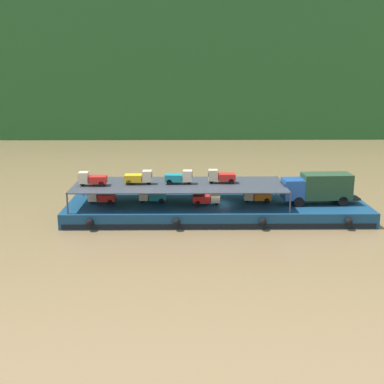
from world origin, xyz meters
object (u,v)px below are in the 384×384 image
covered_lorry (318,187)px  mini_truck_lower_mid (207,198)px  mini_truck_upper_mid (139,177)px  mini_truck_upper_bow (221,176)px  mini_truck_lower_fore (257,196)px  mini_truck_upper_stern (92,179)px  mini_truck_lower_aft (152,196)px  mini_truck_upper_fore (179,177)px  mini_truck_lower_stern (101,197)px  cargo_barge (217,211)px

covered_lorry → mini_truck_lower_mid: covered_lorry is taller
mini_truck_upper_mid → mini_truck_upper_bow: size_ratio=1.00×
covered_lorry → mini_truck_lower_fore: bearing=173.5°
mini_truck_lower_mid → mini_truck_upper_stern: bearing=179.9°
mini_truck_lower_aft → mini_truck_lower_mid: bearing=-10.1°
mini_truck_lower_mid → mini_truck_upper_stern: mini_truck_upper_stern is taller
mini_truck_upper_mid → mini_truck_upper_bow: (8.28, 0.35, 0.00)m
mini_truck_upper_stern → mini_truck_upper_fore: same height
mini_truck_lower_aft → mini_truck_lower_fore: (10.69, -0.04, 0.00)m
mini_truck_upper_stern → mini_truck_upper_fore: 8.62m
mini_truck_lower_stern → mini_truck_upper_fore: (7.91, 0.05, 2.00)m
covered_lorry → mini_truck_lower_mid: 11.26m
cargo_barge → mini_truck_upper_mid: 8.58m
mini_truck_upper_fore → mini_truck_lower_fore: bearing=1.6°
covered_lorry → mini_truck_upper_stern: (-22.57, -0.23, 1.00)m
mini_truck_lower_mid → mini_truck_upper_stern: size_ratio=1.00×
covered_lorry → mini_truck_upper_mid: size_ratio=2.89×
mini_truck_upper_bow → mini_truck_lower_fore: bearing=-0.7°
mini_truck_upper_stern → mini_truck_upper_fore: (8.59, 0.70, 0.00)m
mini_truck_lower_mid → mini_truck_lower_stern: bearing=176.4°
covered_lorry → mini_truck_lower_stern: bearing=178.9°
cargo_barge → mini_truck_lower_fore: mini_truck_lower_fore is taller
mini_truck_lower_fore → mini_truck_upper_bow: (-3.66, 0.05, 2.00)m
mini_truck_upper_stern → mini_truck_upper_bow: bearing=4.3°
cargo_barge → mini_truck_upper_mid: (-7.86, 0.17, 3.44)m
mini_truck_lower_aft → mini_truck_lower_fore: 10.69m
mini_truck_lower_stern → mini_truck_upper_mid: size_ratio=1.00×
mini_truck_lower_fore → mini_truck_upper_bow: 4.17m
covered_lorry → mini_truck_upper_stern: mini_truck_upper_stern is taller
mini_truck_lower_mid → mini_truck_upper_stern: 11.53m
cargo_barge → mini_truck_lower_stern: 11.82m
mini_truck_lower_mid → mini_truck_upper_fore: size_ratio=0.99×
mini_truck_upper_mid → mini_truck_lower_mid: bearing=-5.4°
mini_truck_upper_fore → mini_truck_upper_mid: bearing=-178.8°
covered_lorry → mini_truck_upper_fore: size_ratio=2.85×
mini_truck_lower_mid → covered_lorry: bearing=1.3°
mini_truck_lower_mid → mini_truck_upper_mid: mini_truck_upper_mid is taller
cargo_barge → mini_truck_upper_stern: mini_truck_upper_stern is taller
covered_lorry → mini_truck_lower_fore: covered_lorry is taller
mini_truck_lower_aft → mini_truck_lower_stern: bearing=-176.5°
mini_truck_lower_stern → mini_truck_lower_aft: (5.11, 0.31, 0.00)m
covered_lorry → mini_truck_upper_stern: size_ratio=2.88×
mini_truck_upper_stern → mini_truck_upper_mid: (4.55, 0.62, 0.00)m
covered_lorry → mini_truck_lower_mid: bearing=-178.7°
mini_truck_lower_fore → mini_truck_upper_mid: bearing=-178.6°
mini_truck_upper_mid → mini_truck_upper_bow: same height
cargo_barge → mini_truck_lower_mid: bearing=-155.8°
mini_truck_lower_mid → mini_truck_upper_fore: mini_truck_upper_fore is taller
mini_truck_lower_fore → mini_truck_upper_stern: mini_truck_upper_stern is taller
mini_truck_lower_aft → mini_truck_lower_mid: (5.56, -0.99, 0.00)m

